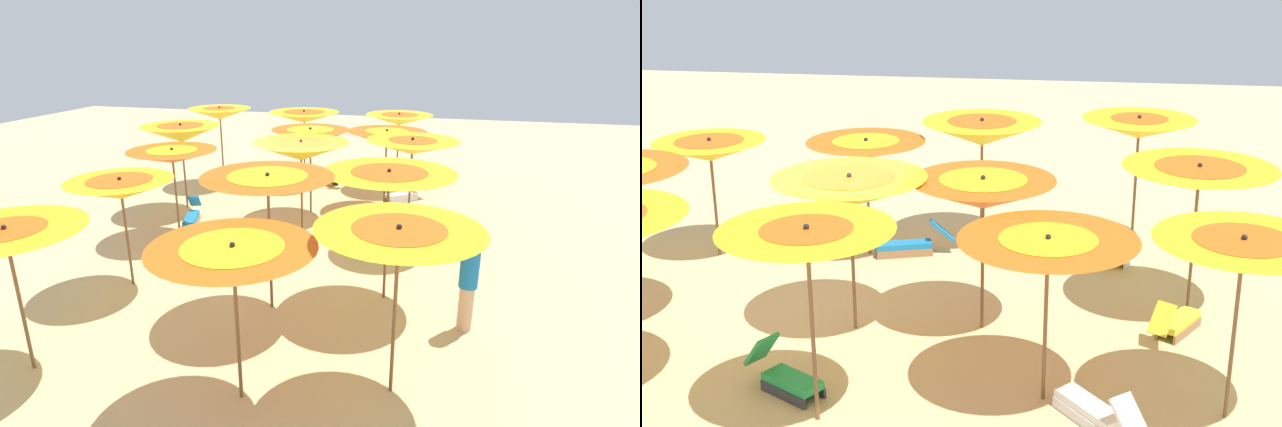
# 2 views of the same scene
# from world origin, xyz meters

# --- Properties ---
(ground) EXTENTS (41.44, 41.44, 0.04)m
(ground) POSITION_xyz_m (0.00, 0.00, -0.02)
(ground) COLOR #D1B57F
(beach_umbrella_0) EXTENTS (2.11, 2.11, 2.41)m
(beach_umbrella_0) POSITION_xyz_m (-4.57, -3.08, 2.14)
(beach_umbrella_0) COLOR brown
(beach_umbrella_0) RESTS_ON ground
(beach_umbrella_1) EXTENTS (2.28, 2.28, 2.45)m
(beach_umbrella_1) POSITION_xyz_m (-1.99, -2.65, 2.22)
(beach_umbrella_1) COLOR brown
(beach_umbrella_1) RESTS_ON ground
(beach_umbrella_2) EXTENTS (2.02, 2.02, 2.49)m
(beach_umbrella_2) POSITION_xyz_m (0.73, -2.84, 2.28)
(beach_umbrella_2) COLOR brown
(beach_umbrella_2) RESTS_ON ground
(beach_umbrella_3) EXTENTS (2.18, 2.18, 2.20)m
(beach_umbrella_3) POSITION_xyz_m (3.38, -1.97, 1.97)
(beach_umbrella_3) COLOR brown
(beach_umbrella_3) RESTS_ON ground
(beach_umbrella_4) EXTENTS (2.06, 2.06, 2.35)m
(beach_umbrella_4) POSITION_xyz_m (5.58, -2.07, 2.13)
(beach_umbrella_4) COLOR brown
(beach_umbrella_4) RESTS_ON ground
(beach_umbrella_5) EXTENTS (2.07, 2.07, 2.23)m
(beach_umbrella_5) POSITION_xyz_m (-5.18, -1.17, 1.99)
(beach_umbrella_5) COLOR brown
(beach_umbrella_5) RESTS_ON ground
(beach_umbrella_6) EXTENTS (2.20, 2.20, 2.47)m
(beach_umbrella_6) POSITION_xyz_m (-2.82, -0.77, 2.25)
(beach_umbrella_6) COLOR brown
(beach_umbrella_6) RESTS_ON ground
(beach_umbrella_7) EXTENTS (2.19, 2.19, 2.37)m
(beach_umbrella_7) POSITION_xyz_m (0.54, -0.36, 2.11)
(beach_umbrella_7) COLOR brown
(beach_umbrella_7) RESTS_ON ground
(beach_umbrella_8) EXTENTS (2.05, 2.05, 2.34)m
(beach_umbrella_8) POSITION_xyz_m (2.37, -0.08, 2.07)
(beach_umbrella_8) COLOR brown
(beach_umbrella_8) RESTS_ON ground
(beach_umbrella_9) EXTENTS (2.26, 2.26, 2.35)m
(beach_umbrella_9) POSITION_xyz_m (5.42, 0.95, 2.12)
(beach_umbrella_9) COLOR brown
(beach_umbrella_9) RESTS_ON ground
(beach_umbrella_10) EXTENTS (2.08, 2.08, 2.22)m
(beach_umbrella_10) POSITION_xyz_m (-5.33, 2.00, 2.00)
(beach_umbrella_10) COLOR brown
(beach_umbrella_10) RESTS_ON ground
(beach_umbrella_11) EXTENTS (1.92, 1.92, 2.16)m
(beach_umbrella_11) POSITION_xyz_m (-2.64, 2.15, 1.93)
(beach_umbrella_11) COLOR brown
(beach_umbrella_11) RESTS_ON ground
(beach_umbrella_12) EXTENTS (2.07, 2.07, 2.14)m
(beach_umbrella_12) POSITION_xyz_m (0.01, 2.60, 1.93)
(beach_umbrella_12) COLOR brown
(beach_umbrella_12) RESTS_ON ground
(beach_umbrella_13) EXTENTS (2.12, 2.12, 2.37)m
(beach_umbrella_13) POSITION_xyz_m (1.92, 3.41, 2.10)
(beach_umbrella_13) COLOR brown
(beach_umbrella_13) RESTS_ON ground
(beach_umbrella_14) EXTENTS (1.99, 1.99, 2.48)m
(beach_umbrella_14) POSITION_xyz_m (4.67, 3.53, 2.25)
(beach_umbrella_14) COLOR brown
(beach_umbrella_14) RESTS_ON ground
(lounger_0) EXTENTS (1.12, 1.22, 0.60)m
(lounger_0) POSITION_xyz_m (4.02, -2.47, 0.20)
(lounger_0) COLOR silver
(lounger_0) RESTS_ON ground
(lounger_1) EXTENTS (1.43, 0.74, 0.62)m
(lounger_1) POSITION_xyz_m (0.74, 2.65, 0.20)
(lounger_1) COLOR olive
(lounger_1) RESTS_ON ground
(lounger_2) EXTENTS (0.85, 1.16, 0.63)m
(lounger_2) POSITION_xyz_m (5.17, 0.09, 0.20)
(lounger_2) COLOR olive
(lounger_2) RESTS_ON ground
(lounger_3) EXTENTS (1.18, 0.88, 0.68)m
(lounger_3) POSITION_xyz_m (0.15, -2.26, 0.22)
(lounger_3) COLOR #333338
(lounger_3) RESTS_ON ground
(lounger_4) EXTENTS (0.75, 1.27, 0.62)m
(lounger_4) POSITION_xyz_m (4.47, 2.81, 0.21)
(lounger_4) COLOR silver
(lounger_4) RESTS_ON ground
(beachgoer_0) EXTENTS (0.30, 0.30, 1.67)m
(beachgoer_0) POSITION_xyz_m (-2.74, -4.06, 0.87)
(beachgoer_0) COLOR #D8A87F
(beachgoer_0) RESTS_ON ground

